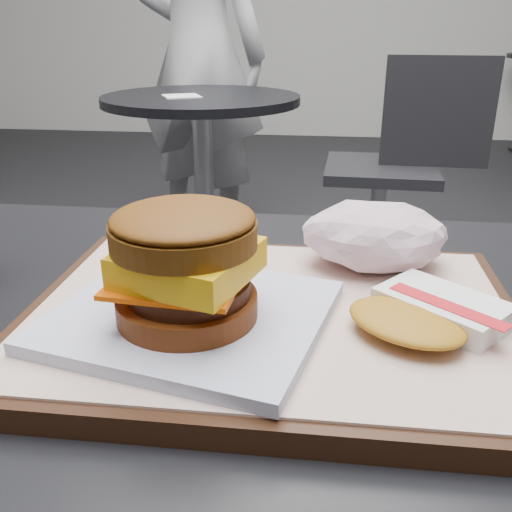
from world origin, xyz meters
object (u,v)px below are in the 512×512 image
object	(u,v)px
hash_brown	(426,314)
customer_table	(205,511)
neighbor_chair	(400,157)
neighbor_table	(203,151)
crumpled_wrapper	(375,236)
serving_tray	(271,319)
patron	(199,54)
breakfast_sandwich	(187,277)

from	to	relation	value
hash_brown	customer_table	bearing A→B (deg)	178.63
neighbor_chair	neighbor_table	bearing A→B (deg)	-166.64
crumpled_wrapper	neighbor_table	distance (m)	1.64
serving_tray	patron	world-z (taller)	patron
crumpled_wrapper	hash_brown	bearing A→B (deg)	-74.65
hash_brown	patron	size ratio (longest dim) A/B	0.08
neighbor_table	serving_tray	bearing A→B (deg)	-76.06
neighbor_chair	patron	world-z (taller)	patron
breakfast_sandwich	neighbor_table	world-z (taller)	breakfast_sandwich
hash_brown	neighbor_table	world-z (taller)	hash_brown
breakfast_sandwich	patron	bearing A→B (deg)	102.03
breakfast_sandwich	neighbor_chair	bearing A→B (deg)	78.45
serving_tray	neighbor_chair	size ratio (longest dim) A/B	0.43
neighbor_table	neighbor_chair	xyz separation A→B (m)	(0.73, 0.17, -0.04)
serving_tray	neighbor_table	xyz separation A→B (m)	(-0.41, 1.64, -0.23)
customer_table	neighbor_chair	bearing A→B (deg)	78.27
neighbor_table	neighbor_chair	world-z (taller)	neighbor_chair
breakfast_sandwich	hash_brown	xyz separation A→B (m)	(0.17, 0.02, -0.03)
neighbor_table	neighbor_chair	distance (m)	0.75
neighbor_table	breakfast_sandwich	bearing A→B (deg)	-78.17
serving_tray	crumpled_wrapper	bearing A→B (deg)	48.86
neighbor_table	hash_brown	bearing A→B (deg)	-72.54
breakfast_sandwich	crumpled_wrapper	xyz separation A→B (m)	(0.14, 0.13, -0.01)
hash_brown	neighbor_table	xyz separation A→B (m)	(-0.52, 1.65, -0.25)
neighbor_chair	patron	distance (m)	1.00
hash_brown	patron	xyz separation A→B (m)	(-0.65, 2.22, 0.05)
neighbor_table	patron	size ratio (longest dim) A/B	0.44
crumpled_wrapper	patron	world-z (taller)	patron
breakfast_sandwich	hash_brown	size ratio (longest dim) A/B	1.66
breakfast_sandwich	neighbor_chair	xyz separation A→B (m)	(0.38, 1.85, -0.32)
serving_tray	patron	size ratio (longest dim) A/B	0.22
breakfast_sandwich	crumpled_wrapper	world-z (taller)	breakfast_sandwich
customer_table	patron	size ratio (longest dim) A/B	0.47
hash_brown	crumpled_wrapper	world-z (taller)	crumpled_wrapper
crumpled_wrapper	neighbor_chair	distance (m)	1.76
serving_tray	patron	bearing A→B (deg)	103.61
patron	hash_brown	bearing A→B (deg)	123.11
serving_tray	breakfast_sandwich	distance (m)	0.08
crumpled_wrapper	neighbor_chair	world-z (taller)	neighbor_chair
patron	serving_tray	bearing A→B (deg)	120.47
hash_brown	neighbor_table	size ratio (longest dim) A/B	0.18
neighbor_table	patron	distance (m)	0.66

